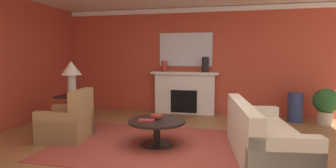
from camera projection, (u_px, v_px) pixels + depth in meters
ground_plane at (176, 153)px, 4.53m from camera, size 9.84×9.84×0.00m
wall_fireplace at (201, 61)px, 7.53m from camera, size 8.17×0.12×2.84m
crown_moulding at (201, 10)px, 7.31m from camera, size 8.17×0.08×0.12m
area_rug at (157, 145)px, 4.90m from camera, size 3.57×2.48×0.01m
fireplace at (185, 94)px, 7.51m from camera, size 1.80×0.35×1.13m
mantel_mirror at (186, 50)px, 7.50m from camera, size 1.43×0.04×0.89m
sofa at (262, 138)px, 4.31m from camera, size 1.18×2.20×0.85m
armchair_near_window at (68, 124)px, 5.18m from camera, size 0.90×0.90×0.95m
coffee_table at (157, 127)px, 4.86m from camera, size 1.00×1.00×0.45m
side_table at (73, 109)px, 6.14m from camera, size 0.56×0.56×0.70m
table_lamp at (71, 71)px, 6.05m from camera, size 0.44×0.44×0.75m
vase_mantel_right at (205, 65)px, 7.25m from camera, size 0.18×0.18×0.40m
vase_mantel_left at (164, 66)px, 7.51m from camera, size 0.16×0.16×0.29m
vase_tall_corner at (295, 107)px, 6.61m from camera, size 0.35×0.35×0.69m
book_red_cover at (146, 121)px, 4.75m from camera, size 0.27×0.19×0.03m
book_art_folio at (157, 116)px, 4.93m from camera, size 0.24×0.20×0.04m
potted_plant at (326, 103)px, 6.29m from camera, size 0.56×0.56×0.83m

